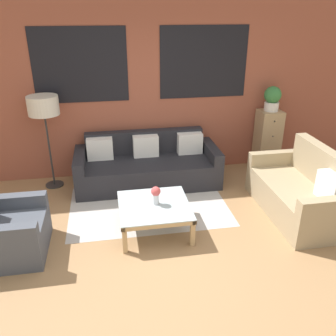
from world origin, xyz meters
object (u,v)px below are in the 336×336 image
object	(u,v)px
couch_dark	(147,166)
drawer_cabinet	(267,140)
coffee_table	(154,208)
settee_vintage	(301,193)
flower_vase	(156,194)
floor_lamp	(44,108)
armchair_corner	(5,232)
potted_plant	(272,98)

from	to	relation	value
couch_dark	drawer_cabinet	size ratio (longest dim) A/B	2.16
drawer_cabinet	coffee_table	bearing A→B (deg)	-143.99
settee_vintage	flower_vase	xyz separation A→B (m)	(-1.98, -0.05, 0.20)
drawer_cabinet	flower_vase	bearing A→B (deg)	-143.93
couch_dark	floor_lamp	bearing A→B (deg)	174.21
settee_vintage	floor_lamp	world-z (taller)	floor_lamp
drawer_cabinet	flower_vase	distance (m)	2.67
armchair_corner	potted_plant	world-z (taller)	potted_plant
settee_vintage	drawer_cabinet	size ratio (longest dim) A/B	1.55
coffee_table	floor_lamp	size ratio (longest dim) A/B	0.61
coffee_table	flower_vase	xyz separation A→B (m)	(0.02, 0.01, 0.19)
couch_dark	floor_lamp	world-z (taller)	floor_lamp
settee_vintage	potted_plant	distance (m)	1.79
drawer_cabinet	couch_dark	bearing A→B (deg)	-173.87
coffee_table	drawer_cabinet	world-z (taller)	drawer_cabinet
couch_dark	floor_lamp	size ratio (longest dim) A/B	1.55
flower_vase	drawer_cabinet	bearing A→B (deg)	36.07
armchair_corner	couch_dark	bearing A→B (deg)	40.31
floor_lamp	drawer_cabinet	world-z (taller)	floor_lamp
settee_vintage	potted_plant	bearing A→B (deg)	83.29
settee_vintage	flower_vase	distance (m)	1.99
settee_vintage	flower_vase	bearing A→B (deg)	-178.48
potted_plant	flower_vase	xyz separation A→B (m)	(-2.16, -1.57, -0.73)
floor_lamp	potted_plant	bearing A→B (deg)	1.23
armchair_corner	drawer_cabinet	size ratio (longest dim) A/B	0.82
coffee_table	potted_plant	bearing A→B (deg)	36.01
coffee_table	flower_vase	size ratio (longest dim) A/B	3.69
coffee_table	floor_lamp	xyz separation A→B (m)	(-1.40, 1.51, 0.94)
couch_dark	armchair_corner	distance (m)	2.36
settee_vintage	flower_vase	size ratio (longest dim) A/B	6.73
floor_lamp	flower_vase	xyz separation A→B (m)	(1.42, -1.50, -0.74)
armchair_corner	floor_lamp	xyz separation A→B (m)	(0.32, 1.68, 0.97)
settee_vintage	drawer_cabinet	world-z (taller)	drawer_cabinet
settee_vintage	armchair_corner	bearing A→B (deg)	-176.42
armchair_corner	flower_vase	distance (m)	1.77
drawer_cabinet	armchair_corner	bearing A→B (deg)	-155.82
coffee_table	potted_plant	world-z (taller)	potted_plant
settee_vintage	coffee_table	size ratio (longest dim) A/B	1.83
potted_plant	floor_lamp	bearing A→B (deg)	-178.77
coffee_table	settee_vintage	bearing A→B (deg)	1.90
coffee_table	flower_vase	distance (m)	0.20
couch_dark	potted_plant	xyz separation A→B (m)	(2.11, 0.23, 0.96)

